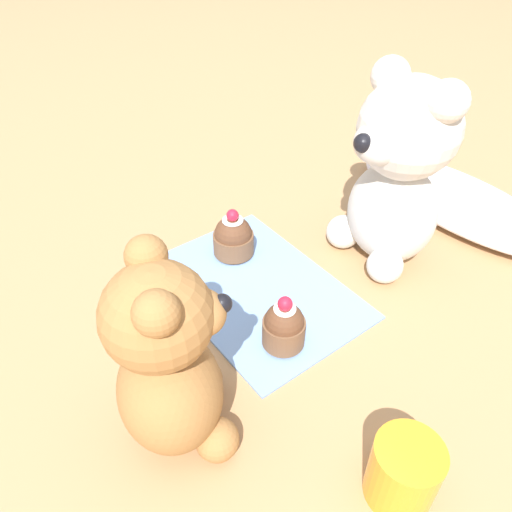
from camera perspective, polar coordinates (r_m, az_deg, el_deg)
The scene contains 8 objects.
ground_plane at distance 0.64m, azimuth 0.00°, elevation -3.88°, with size 4.00×4.00×0.00m, color tan.
knitted_placemat at distance 0.63m, azimuth 0.00°, elevation -3.68°, with size 0.27×0.19×0.01m, color #7A9ED1.
tulle_cloth at distance 0.82m, azimuth 21.90°, elevation 5.98°, with size 0.34×0.15×0.04m, color silver.
teddy_bear_cream at distance 0.64m, azimuth 15.90°, elevation 9.15°, with size 0.13×0.14×0.26m.
teddy_bear_tan at distance 0.44m, azimuth -9.85°, elevation -12.05°, with size 0.13×0.13×0.21m.
cupcake_near_cream_bear at distance 0.67m, azimuth -2.61°, elevation 2.13°, with size 0.06×0.06×0.07m.
cupcake_near_tan_bear at distance 0.55m, azimuth 3.21°, elevation -7.98°, with size 0.05×0.05×0.07m.
juice_glass at distance 0.47m, azimuth 16.50°, elevation -22.60°, with size 0.06×0.06×0.07m, color orange.
Camera 1 is at (0.37, -0.28, 0.44)m, focal length 35.00 mm.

